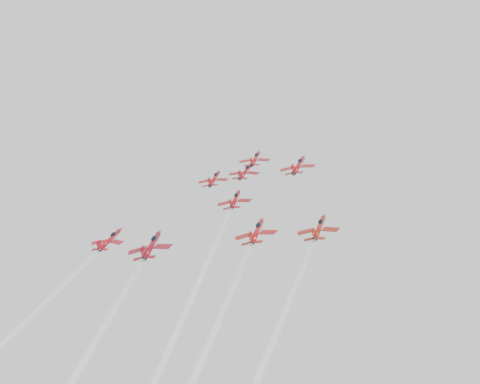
% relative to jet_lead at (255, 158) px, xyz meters
% --- Properties ---
extents(jet_lead, '(9.08, 11.07, 8.75)m').
position_rel_jet_lead_xyz_m(jet_lead, '(0.00, 0.00, 0.00)').
color(jet_lead, '#A91018').
extents(jet_row2_left, '(8.67, 10.56, 8.35)m').
position_rel_jet_lead_xyz_m(jet_row2_left, '(-8.18, -9.31, -7.29)').
color(jet_row2_left, '#A81014').
extents(jet_row2_center, '(8.69, 10.59, 8.37)m').
position_rel_jet_lead_xyz_m(jet_row2_center, '(-0.05, -7.23, -5.66)').
color(jet_row2_center, maroon).
extents(jet_row2_right, '(9.67, 11.78, 9.32)m').
position_rel_jet_lead_xyz_m(jet_row2_right, '(14.86, -7.29, -5.70)').
color(jet_row2_right, '#AA1013').
extents(jet_center, '(8.59, 74.38, 58.54)m').
position_rel_jet_lead_xyz_m(jet_center, '(3.30, -54.49, -42.71)').
color(jet_center, maroon).
extents(jet_rear_right, '(9.29, 80.52, 63.37)m').
position_rel_jet_lead_xyz_m(jet_rear_right, '(14.26, -71.03, -55.65)').
color(jet_rear_right, '#AE1410').
extents(jet_rear_farright, '(8.66, 75.07, 59.08)m').
position_rel_jet_lead_xyz_m(jet_rear_farright, '(27.66, -69.01, -54.07)').
color(jet_rear_farright, maroon).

